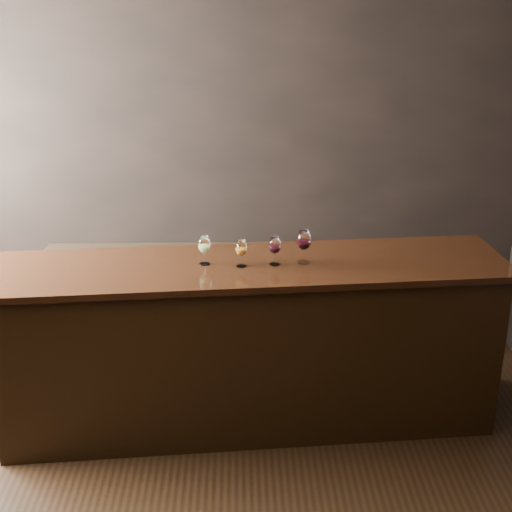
{
  "coord_description": "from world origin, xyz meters",
  "views": [
    {
      "loc": [
        0.33,
        -3.0,
        2.75
      ],
      "look_at": [
        0.44,
        1.07,
        1.18
      ],
      "focal_mm": 50.0,
      "sensor_mm": 36.0,
      "label": 1
    }
  ],
  "objects_px": {
    "bar_counter": "(250,348)",
    "back_bar_shelf": "(201,302)",
    "glass_red_b": "(304,241)",
    "glass_amber": "(241,249)",
    "glass_red_a": "(275,246)",
    "glass_white": "(204,245)"
  },
  "relations": [
    {
      "from": "bar_counter",
      "to": "back_bar_shelf",
      "type": "xyz_separation_m",
      "value": [
        -0.36,
        0.96,
        -0.12
      ]
    },
    {
      "from": "glass_red_b",
      "to": "back_bar_shelf",
      "type": "bearing_deg",
      "value": 126.18
    },
    {
      "from": "back_bar_shelf",
      "to": "glass_red_b",
      "type": "relative_size",
      "value": 11.17
    },
    {
      "from": "glass_amber",
      "to": "glass_red_a",
      "type": "distance_m",
      "value": 0.21
    },
    {
      "from": "glass_amber",
      "to": "glass_red_b",
      "type": "bearing_deg",
      "value": 7.42
    },
    {
      "from": "bar_counter",
      "to": "glass_red_b",
      "type": "height_order",
      "value": "glass_red_b"
    },
    {
      "from": "glass_white",
      "to": "back_bar_shelf",
      "type": "bearing_deg",
      "value": 95.19
    },
    {
      "from": "bar_counter",
      "to": "glass_white",
      "type": "distance_m",
      "value": 0.76
    },
    {
      "from": "bar_counter",
      "to": "glass_amber",
      "type": "bearing_deg",
      "value": -145.49
    },
    {
      "from": "bar_counter",
      "to": "glass_white",
      "type": "relative_size",
      "value": 17.25
    },
    {
      "from": "glass_white",
      "to": "glass_red_b",
      "type": "height_order",
      "value": "glass_red_b"
    },
    {
      "from": "glass_red_b",
      "to": "glass_amber",
      "type": "bearing_deg",
      "value": -172.58
    },
    {
      "from": "back_bar_shelf",
      "to": "glass_amber",
      "type": "bearing_deg",
      "value": -72.69
    },
    {
      "from": "glass_amber",
      "to": "glass_white",
      "type": "bearing_deg",
      "value": 169.6
    },
    {
      "from": "glass_red_a",
      "to": "glass_red_b",
      "type": "relative_size",
      "value": 0.85
    },
    {
      "from": "back_bar_shelf",
      "to": "glass_white",
      "type": "xyz_separation_m",
      "value": [
        0.09,
        -0.96,
        0.83
      ]
    },
    {
      "from": "bar_counter",
      "to": "glass_red_a",
      "type": "relative_size",
      "value": 17.31
    },
    {
      "from": "bar_counter",
      "to": "glass_amber",
      "type": "height_order",
      "value": "glass_amber"
    },
    {
      "from": "back_bar_shelf",
      "to": "glass_red_a",
      "type": "bearing_deg",
      "value": -62.21
    },
    {
      "from": "bar_counter",
      "to": "glass_red_b",
      "type": "distance_m",
      "value": 0.8
    },
    {
      "from": "bar_counter",
      "to": "glass_red_a",
      "type": "distance_m",
      "value": 0.72
    },
    {
      "from": "glass_red_b",
      "to": "glass_red_a",
      "type": "bearing_deg",
      "value": -171.35
    }
  ]
}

